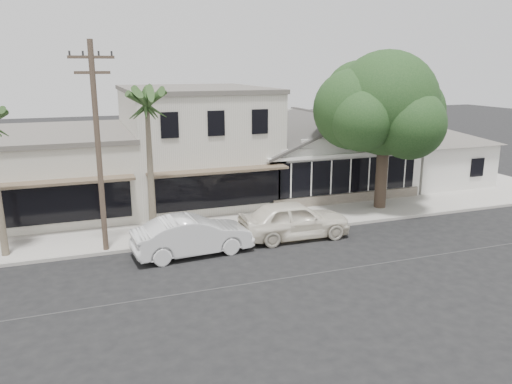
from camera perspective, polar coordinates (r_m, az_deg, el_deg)
name	(u,v)px	position (r m, az deg, el deg)	size (l,w,h in m)	color
ground	(346,269)	(20.69, 10.28, -8.64)	(140.00, 140.00, 0.00)	black
sidewalk_north	(126,237)	(24.51, -14.64, -5.03)	(90.00, 3.50, 0.15)	#9E9991
corner_shop	(319,150)	(32.88, 7.20, 4.74)	(10.40, 8.60, 5.10)	silver
side_cottage	(431,162)	(36.73, 19.34, 3.27)	(6.00, 6.00, 3.00)	silver
row_building_near	(195,145)	(31.01, -7.01, 5.37)	(8.00, 10.00, 6.50)	beige
row_building_midnear	(38,174)	(30.53, -23.62, 1.94)	(10.00, 10.00, 4.20)	beige
utility_pole	(98,144)	(21.83, -17.62, 5.20)	(1.80, 0.24, 9.00)	brown
car_0	(294,220)	(23.69, 4.35, -3.16)	(2.14, 5.31, 1.81)	white
car_1	(192,236)	(21.78, -7.28, -4.96)	(1.79, 5.14, 1.69)	silver
shade_tree	(382,106)	(28.56, 14.20, 9.49)	(7.97, 7.20, 8.84)	#473A2B
palm_east	(147,102)	(22.74, -12.39, 10.01)	(2.82, 2.82, 7.53)	#726651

